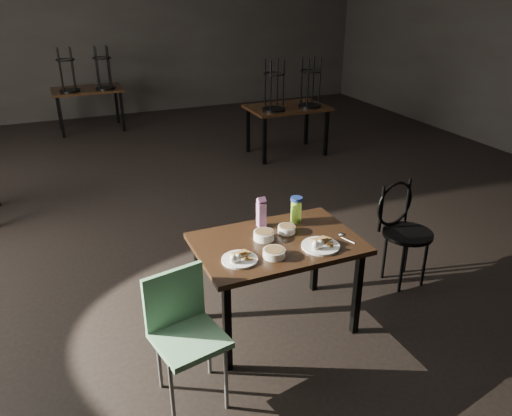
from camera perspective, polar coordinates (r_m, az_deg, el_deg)
name	(u,v)px	position (r m, az deg, el deg)	size (l,w,h in m)	color
room	(229,1)	(4.69, -3.12, 22.51)	(12.00, 12.04, 3.22)	black
main_table	(277,250)	(3.71, 2.43, -4.87)	(1.20, 0.80, 0.75)	black
plate_left	(239,258)	(3.42, -1.91, -5.71)	(0.25, 0.25, 0.08)	white
plate_right	(321,244)	(3.61, 7.39, -4.13)	(0.28, 0.28, 0.09)	white
bowl_near	(264,235)	(3.69, 0.91, -3.10)	(0.15, 0.15, 0.06)	white
bowl_far	(287,229)	(3.79, 3.53, -2.40)	(0.13, 0.13, 0.05)	white
bowl_big	(274,253)	(3.46, 2.08, -5.14)	(0.16, 0.16, 0.05)	white
juice_carton	(261,213)	(3.84, 0.61, -0.57)	(0.06, 0.06, 0.25)	#871873
water_bottle	(296,209)	(3.94, 4.62, -0.12)	(0.11, 0.11, 0.21)	#ABED45
spoon	(342,235)	(3.81, 9.81, -3.05)	(0.06, 0.19, 0.01)	silver
bentwood_chair	(402,225)	(4.56, 16.37, -1.88)	(0.46, 0.45, 0.91)	black
school_chair	(184,326)	(3.23, -8.24, -13.22)	(0.48, 0.48, 0.88)	#659D72
bg_table_right	(288,107)	(7.73, 3.73, 11.46)	(1.20, 0.80, 1.48)	black
bg_table_far	(87,89)	(9.54, -18.72, 12.77)	(1.20, 0.80, 1.48)	black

